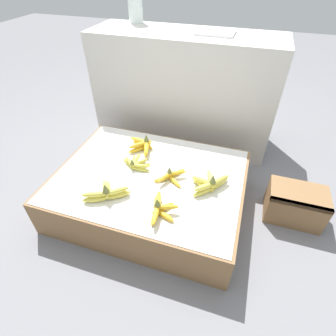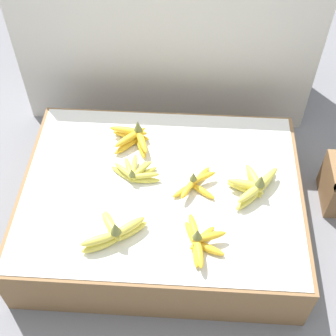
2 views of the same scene
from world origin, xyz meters
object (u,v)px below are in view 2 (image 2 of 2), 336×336
banana_bunch_front_midright (200,241)px  banana_bunch_middle_midleft (136,172)px  banana_bunch_middle_right (255,185)px  banana_bunch_middle_midright (196,184)px  banana_bunch_back_midleft (134,138)px  banana_bunch_front_midleft (114,232)px

banana_bunch_front_midright → banana_bunch_middle_midleft: 0.39m
banana_bunch_middle_right → banana_bunch_middle_midright: bearing=179.6°
banana_bunch_front_midright → banana_bunch_middle_right: bearing=51.2°
banana_bunch_middle_right → banana_bunch_front_midright: bearing=-128.8°
banana_bunch_middle_midleft → banana_bunch_middle_right: 0.46m
banana_bunch_middle_right → banana_bunch_back_midleft: banana_bunch_middle_right is taller
banana_bunch_back_midleft → banana_bunch_front_midright: bearing=-59.3°
banana_bunch_front_midleft → banana_bunch_middle_midright: banana_bunch_front_midleft is taller
banana_bunch_middle_midleft → banana_bunch_back_midleft: 0.18m
banana_bunch_front_midleft → banana_bunch_middle_midleft: banana_bunch_front_midleft is taller
banana_bunch_front_midleft → banana_bunch_back_midleft: size_ratio=1.28×
banana_bunch_back_midleft → banana_bunch_middle_right: bearing=-24.7°
banana_bunch_front_midright → banana_bunch_middle_midright: banana_bunch_front_midright is taller
banana_bunch_front_midleft → banana_bunch_front_midright: 0.30m
banana_bunch_middle_right → banana_bunch_back_midleft: 0.53m
banana_bunch_front_midleft → banana_bunch_middle_midright: size_ratio=1.22×
banana_bunch_front_midleft → banana_bunch_middle_right: bearing=25.3°
banana_bunch_front_midright → banana_bunch_front_midleft: bearing=177.5°
banana_bunch_middle_midleft → banana_bunch_middle_midright: banana_bunch_middle_midright is taller
banana_bunch_middle_right → banana_bunch_back_midleft: (-0.48, 0.22, -0.00)m
banana_bunch_front_midright → banana_bunch_middle_midleft: (-0.26, 0.30, -0.01)m
banana_bunch_front_midleft → banana_bunch_middle_midright: bearing=40.5°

